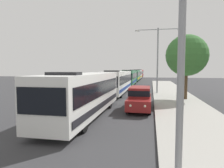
{
  "coord_description": "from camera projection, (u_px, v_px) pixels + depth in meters",
  "views": [
    {
      "loc": [
        3.3,
        0.3,
        3.37
      ],
      "look_at": [
        -0.26,
        18.01,
        1.99
      ],
      "focal_mm": 31.32,
      "sensor_mm": 36.0,
      "label": 1
    }
  ],
  "objects": [
    {
      "name": "white_suv",
      "position": [
        140.0,
        97.0,
        16.14
      ],
      "size": [
        1.86,
        5.1,
        1.9
      ],
      "color": "maroon",
      "rests_on": "ground_plane"
    },
    {
      "name": "bus_rear",
      "position": [
        138.0,
        74.0,
        66.62
      ],
      "size": [
        2.58,
        10.87,
        3.21
      ],
      "color": "silver",
      "rests_on": "ground_plane"
    },
    {
      "name": "bus_second_in_line",
      "position": [
        117.0,
        81.0,
        26.84
      ],
      "size": [
        2.58,
        12.29,
        3.21
      ],
      "color": "silver",
      "rests_on": "ground_plane"
    },
    {
      "name": "bus_fourth_in_line",
      "position": [
        134.0,
        75.0,
        53.93
      ],
      "size": [
        2.58,
        10.88,
        3.21
      ],
      "color": "#33724C",
      "rests_on": "ground_plane"
    },
    {
      "name": "streetlamp_mid",
      "position": [
        158.0,
        54.0,
        26.12
      ],
      "size": [
        6.05,
        0.28,
        8.68
      ],
      "color": "gray",
      "rests_on": "sidewalk"
    },
    {
      "name": "bus_lead",
      "position": [
        85.0,
        93.0,
        13.89
      ],
      "size": [
        2.58,
        11.4,
        3.21
      ],
      "color": "silver",
      "rests_on": "ground_plane"
    },
    {
      "name": "streetlamp_near",
      "position": [
        183.0,
        3.0,
        5.24
      ],
      "size": [
        5.56,
        0.28,
        8.18
      ],
      "color": "gray",
      "rests_on": "sidewalk"
    },
    {
      "name": "roadside_tree",
      "position": [
        187.0,
        55.0,
        20.71
      ],
      "size": [
        4.38,
        4.38,
        6.86
      ],
      "color": "#4C3823",
      "rests_on": "sidewalk"
    },
    {
      "name": "bus_middle",
      "position": [
        129.0,
        77.0,
        40.74
      ],
      "size": [
        2.58,
        10.82,
        3.21
      ],
      "color": "#33724C",
      "rests_on": "ground_plane"
    },
    {
      "name": "bus_tail_end",
      "position": [
        140.0,
        73.0,
        79.29
      ],
      "size": [
        2.58,
        11.78,
        3.21
      ],
      "color": "maroon",
      "rests_on": "ground_plane"
    }
  ]
}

